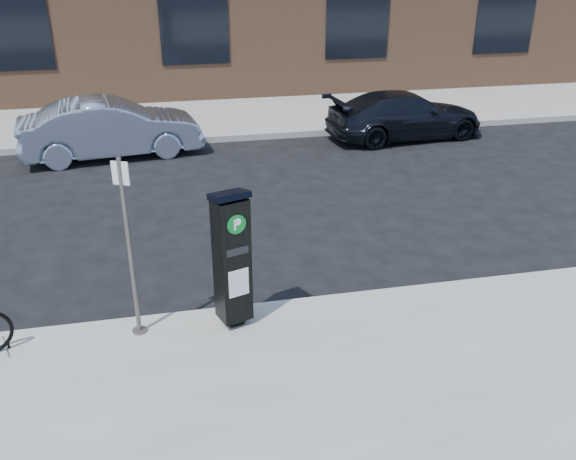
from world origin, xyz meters
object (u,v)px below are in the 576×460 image
object	(u,v)px
parking_kiosk	(232,258)
car_dark	(405,115)
car_silver	(111,128)
sign_pole	(130,251)

from	to	relation	value
parking_kiosk	car_dark	distance (m)	9.45
parking_kiosk	car_silver	bearing A→B (deg)	84.89
parking_kiosk	sign_pole	distance (m)	1.19
parking_kiosk	sign_pole	size ratio (longest dim) A/B	0.80
car_silver	car_dark	size ratio (longest dim) A/B	1.00
parking_kiosk	sign_pole	xyz separation A→B (m)	(-1.18, 0.05, 0.19)
car_silver	car_dark	world-z (taller)	car_silver
sign_pole	car_dark	xyz separation A→B (m)	(6.55, 7.70, -0.68)
car_dark	sign_pole	bearing A→B (deg)	133.54
car_silver	car_dark	bearing A→B (deg)	-97.70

